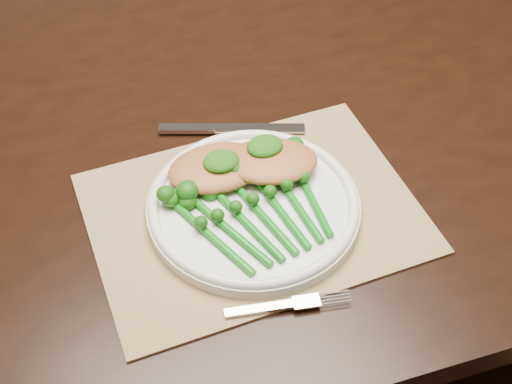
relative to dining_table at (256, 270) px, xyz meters
name	(u,v)px	position (x,y,z in m)	size (l,w,h in m)	color
dining_table	(256,270)	(0.00, 0.00, 0.00)	(1.69, 1.08, 0.75)	black
placemat	(253,213)	(-0.08, -0.17, 0.37)	(0.41, 0.30, 0.00)	#987C4D
dinner_plate	(254,205)	(-0.08, -0.17, 0.39)	(0.27, 0.27, 0.02)	white
knife	(217,129)	(-0.06, -0.01, 0.38)	(0.20, 0.10, 0.01)	silver
fork	(296,303)	(-0.09, -0.32, 0.38)	(0.15, 0.05, 0.00)	silver
chicken_fillet_left	(217,168)	(-0.10, -0.10, 0.41)	(0.13, 0.09, 0.03)	#AE6832
chicken_fillet_right	(271,161)	(-0.04, -0.12, 0.41)	(0.12, 0.09, 0.02)	#AE6832
pesto_dollop_left	(221,161)	(-0.10, -0.11, 0.42)	(0.05, 0.04, 0.02)	#144509
pesto_dollop_right	(265,146)	(-0.04, -0.11, 0.43)	(0.05, 0.04, 0.02)	#144509
broccolini_bundle	(263,215)	(-0.08, -0.20, 0.40)	(0.18, 0.20, 0.04)	#0D660F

